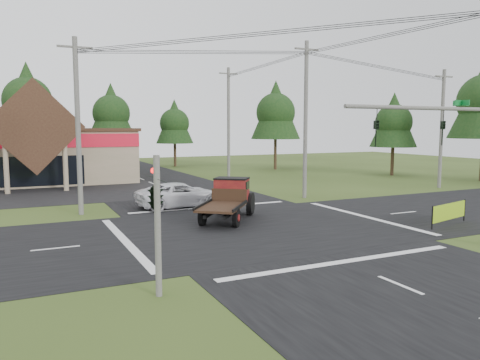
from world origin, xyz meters
TOP-DOWN VIEW (x-y plane):
  - ground at (0.00, 0.00)m, footprint 120.00×120.00m
  - road_ns at (0.00, 0.00)m, footprint 12.00×120.00m
  - road_ew at (0.00, 0.00)m, footprint 120.00×12.00m
  - traffic_signal_mast at (5.82, -7.50)m, footprint 8.12×0.24m
  - traffic_signal_corner at (-7.50, -7.32)m, footprint 0.53×2.48m
  - utility_pole_nw at (-8.00, 8.00)m, footprint 2.00×0.30m
  - utility_pole_ne at (8.00, 8.00)m, footprint 2.00×0.30m
  - utility_pole_far at (22.00, 8.00)m, footprint 2.00×0.30m
  - utility_pole_n at (8.00, 22.00)m, footprint 2.00×0.30m
  - tree_row_c at (-10.00, 41.00)m, footprint 7.28×7.28m
  - tree_row_d at (0.00, 42.00)m, footprint 6.16×6.16m
  - tree_row_e at (8.00, 40.00)m, footprint 5.04×5.04m
  - tree_side_ne at (18.00, 30.00)m, footprint 6.16×6.16m
  - tree_side_e_near at (26.00, 18.00)m, footprint 5.04×5.04m
  - antique_flatbed_truck at (-0.78, 2.49)m, footprint 5.21×5.80m
  - roadside_banner at (9.50, -3.77)m, footprint 3.54×1.00m
  - white_pickup at (-1.70, 8.06)m, footprint 6.05×3.20m

SIDE VIEW (x-z plane):
  - ground at x=0.00m, z-range 0.00..0.00m
  - road_ns at x=0.00m, z-range 0.00..0.02m
  - road_ew at x=0.00m, z-range 0.00..0.02m
  - roadside_banner at x=9.50m, z-range 0.00..1.24m
  - white_pickup at x=-1.70m, z-range 0.00..1.62m
  - antique_flatbed_truck at x=-0.78m, z-range 0.00..2.37m
  - traffic_signal_corner at x=-7.50m, z-range 1.32..5.72m
  - traffic_signal_mast at x=5.82m, z-range 0.93..7.93m
  - utility_pole_far at x=22.00m, z-range 0.14..10.34m
  - utility_pole_nw at x=-8.00m, z-range 0.14..10.64m
  - utility_pole_n at x=8.00m, z-range 0.14..11.34m
  - utility_pole_ne at x=8.00m, z-range 0.14..11.64m
  - tree_row_e at x=8.00m, z-range 1.49..10.58m
  - tree_side_e_near at x=26.00m, z-range 1.49..10.58m
  - tree_row_d at x=0.00m, z-range 1.82..12.93m
  - tree_side_ne at x=18.00m, z-range 1.82..12.93m
  - tree_row_c at x=-10.00m, z-range 2.16..15.29m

